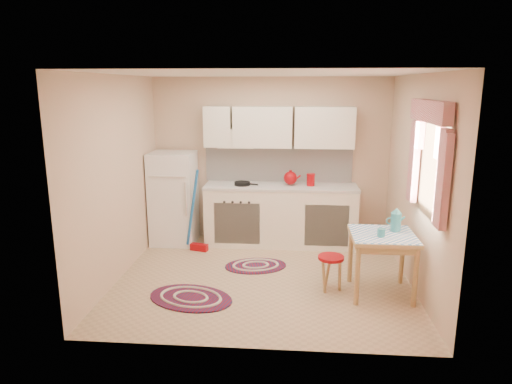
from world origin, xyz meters
TOP-DOWN VIEW (x-y plane):
  - room_shell at (0.16, 0.24)m, footprint 3.64×3.60m
  - fridge at (-1.45, 1.25)m, footprint 0.65×0.60m
  - broom at (-1.01, 0.90)m, footprint 0.30×0.19m
  - base_cabinets at (0.17, 1.30)m, footprint 2.25×0.60m
  - countertop at (0.17, 1.30)m, footprint 2.27×0.62m
  - frying_pan at (-0.40, 1.25)m, footprint 0.30×0.30m
  - red_kettle at (0.31, 1.30)m, footprint 0.28×0.27m
  - red_canister at (0.61, 1.30)m, footprint 0.14×0.14m
  - table at (1.38, -0.33)m, footprint 0.72×0.72m
  - stool at (0.81, -0.28)m, footprint 0.36×0.36m
  - coffee_pot at (1.54, -0.21)m, footprint 0.17×0.16m
  - mug at (1.34, -0.43)m, footprint 0.09×0.09m
  - rug_center at (-0.13, 0.36)m, footprint 0.93×0.72m
  - rug_left at (-0.79, -0.64)m, footprint 1.14×0.92m

SIDE VIEW (x-z plane):
  - rug_center at x=-0.13m, z-range 0.00..0.02m
  - rug_left at x=-0.79m, z-range 0.00..0.02m
  - stool at x=0.81m, z-range 0.00..0.42m
  - table at x=1.38m, z-range 0.00..0.72m
  - base_cabinets at x=0.17m, z-range 0.00..0.88m
  - broom at x=-1.01m, z-range 0.00..1.20m
  - fridge at x=-1.45m, z-range 0.00..1.40m
  - mug at x=1.34m, z-range 0.72..0.82m
  - coffee_pot at x=1.54m, z-range 0.72..1.01m
  - countertop at x=0.17m, z-range 0.88..0.92m
  - frying_pan at x=-0.40m, z-range 0.92..0.97m
  - red_canister at x=0.61m, z-range 0.92..1.08m
  - red_kettle at x=0.31m, z-range 0.92..1.14m
  - room_shell at x=0.16m, z-range 0.34..2.86m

